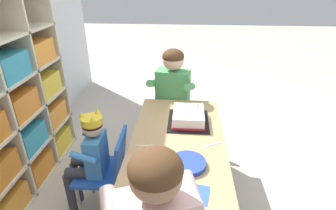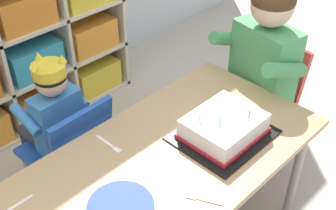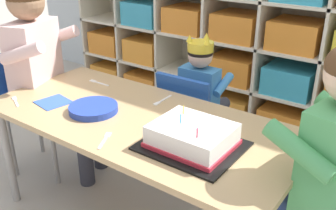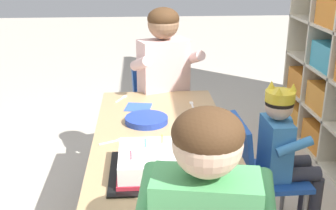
{
  "view_description": "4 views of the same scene",
  "coord_description": "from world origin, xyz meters",
  "px_view_note": "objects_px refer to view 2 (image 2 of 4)",
  "views": [
    {
      "loc": [
        -1.46,
        -0.04,
        1.61
      ],
      "look_at": [
        0.12,
        0.07,
        0.81
      ],
      "focal_mm": 28.33,
      "sensor_mm": 36.0,
      "label": 1
    },
    {
      "loc": [
        -0.75,
        -0.82,
        1.7
      ],
      "look_at": [
        0.13,
        0.03,
        0.78
      ],
      "focal_mm": 46.83,
      "sensor_mm": 36.0,
      "label": 2
    },
    {
      "loc": [
        0.98,
        -1.14,
        1.32
      ],
      "look_at": [
        0.17,
        -0.01,
        0.68
      ],
      "focal_mm": 41.11,
      "sensor_mm": 36.0,
      "label": 3
    },
    {
      "loc": [
        1.82,
        -0.1,
        1.4
      ],
      "look_at": [
        0.16,
        0.01,
        0.8
      ],
      "focal_mm": 45.62,
      "sensor_mm": 36.0,
      "label": 4
    }
  ],
  "objects_px": {
    "classroom_chair_blue": "(72,149)",
    "fork_near_child_seat": "(12,208)",
    "classroom_chair_guest_side": "(266,97)",
    "guest_at_table_side": "(254,68)",
    "fork_scattered_mid_table": "(202,199)",
    "birthday_cake_on_tray": "(224,128)",
    "child_with_crown": "(52,115)",
    "paper_plate_stack": "(121,209)",
    "fork_near_cake_tray": "(110,145)",
    "activity_table": "(150,178)"
  },
  "relations": [
    {
      "from": "classroom_chair_blue",
      "to": "fork_near_child_seat",
      "type": "relative_size",
      "value": 4.81
    },
    {
      "from": "classroom_chair_guest_side",
      "to": "guest_at_table_side",
      "type": "xyz_separation_m",
      "value": [
        -0.11,
        0.02,
        0.21
      ]
    },
    {
      "from": "fork_scattered_mid_table",
      "to": "classroom_chair_guest_side",
      "type": "bearing_deg",
      "value": 83.18
    },
    {
      "from": "guest_at_table_side",
      "to": "birthday_cake_on_tray",
      "type": "relative_size",
      "value": 2.82
    },
    {
      "from": "child_with_crown",
      "to": "paper_plate_stack",
      "type": "distance_m",
      "value": 0.69
    },
    {
      "from": "fork_near_cake_tray",
      "to": "classroom_chair_guest_side",
      "type": "bearing_deg",
      "value": -99.86
    },
    {
      "from": "activity_table",
      "to": "birthday_cake_on_tray",
      "type": "relative_size",
      "value": 3.92
    },
    {
      "from": "classroom_chair_blue",
      "to": "fork_scattered_mid_table",
      "type": "relative_size",
      "value": 5.3
    },
    {
      "from": "fork_scattered_mid_table",
      "to": "guest_at_table_side",
      "type": "bearing_deg",
      "value": 87.22
    },
    {
      "from": "classroom_chair_blue",
      "to": "child_with_crown",
      "type": "xyz_separation_m",
      "value": [
        -0.0,
        0.11,
        0.13
      ]
    },
    {
      "from": "classroom_chair_blue",
      "to": "fork_scattered_mid_table",
      "type": "xyz_separation_m",
      "value": [
        0.05,
        -0.71,
        0.2
      ]
    },
    {
      "from": "classroom_chair_blue",
      "to": "paper_plate_stack",
      "type": "height_order",
      "value": "classroom_chair_blue"
    },
    {
      "from": "fork_scattered_mid_table",
      "to": "paper_plate_stack",
      "type": "bearing_deg",
      "value": -150.92
    },
    {
      "from": "activity_table",
      "to": "birthday_cake_on_tray",
      "type": "xyz_separation_m",
      "value": [
        0.32,
        -0.07,
        0.09
      ]
    },
    {
      "from": "classroom_chair_guest_side",
      "to": "fork_scattered_mid_table",
      "type": "height_order",
      "value": "classroom_chair_guest_side"
    },
    {
      "from": "birthday_cake_on_tray",
      "to": "guest_at_table_side",
      "type": "bearing_deg",
      "value": 20.38
    },
    {
      "from": "paper_plate_stack",
      "to": "fork_near_cake_tray",
      "type": "relative_size",
      "value": 1.61
    },
    {
      "from": "activity_table",
      "to": "classroom_chair_guest_side",
      "type": "bearing_deg",
      "value": 4.22
    },
    {
      "from": "fork_near_child_seat",
      "to": "paper_plate_stack",
      "type": "bearing_deg",
      "value": -47.45
    },
    {
      "from": "child_with_crown",
      "to": "paper_plate_stack",
      "type": "xyz_separation_m",
      "value": [
        -0.17,
        -0.67,
        0.08
      ]
    },
    {
      "from": "classroom_chair_blue",
      "to": "activity_table",
      "type": "bearing_deg",
      "value": 91.24
    },
    {
      "from": "activity_table",
      "to": "fork_scattered_mid_table",
      "type": "bearing_deg",
      "value": -84.53
    },
    {
      "from": "classroom_chair_guest_side",
      "to": "fork_near_child_seat",
      "type": "distance_m",
      "value": 1.31
    },
    {
      "from": "classroom_chair_blue",
      "to": "fork_near_child_seat",
      "type": "height_order",
      "value": "classroom_chair_blue"
    },
    {
      "from": "guest_at_table_side",
      "to": "fork_scattered_mid_table",
      "type": "bearing_deg",
      "value": -56.38
    },
    {
      "from": "child_with_crown",
      "to": "fork_scattered_mid_table",
      "type": "relative_size",
      "value": 6.78
    },
    {
      "from": "birthday_cake_on_tray",
      "to": "fork_scattered_mid_table",
      "type": "xyz_separation_m",
      "value": [
        -0.3,
        -0.15,
        -0.04
      ]
    },
    {
      "from": "classroom_chair_guest_side",
      "to": "fork_scattered_mid_table",
      "type": "distance_m",
      "value": 0.9
    },
    {
      "from": "classroom_chair_guest_side",
      "to": "birthday_cake_on_tray",
      "type": "bearing_deg",
      "value": -65.18
    },
    {
      "from": "paper_plate_stack",
      "to": "fork_near_cake_tray",
      "type": "distance_m",
      "value": 0.32
    },
    {
      "from": "fork_scattered_mid_table",
      "to": "birthday_cake_on_tray",
      "type": "bearing_deg",
      "value": 90.93
    },
    {
      "from": "birthday_cake_on_tray",
      "to": "fork_near_child_seat",
      "type": "height_order",
      "value": "birthday_cake_on_tray"
    },
    {
      "from": "guest_at_table_side",
      "to": "paper_plate_stack",
      "type": "relative_size",
      "value": 4.66
    },
    {
      "from": "child_with_crown",
      "to": "fork_scattered_mid_table",
      "type": "bearing_deg",
      "value": 91.75
    },
    {
      "from": "child_with_crown",
      "to": "fork_near_cake_tray",
      "type": "distance_m",
      "value": 0.4
    },
    {
      "from": "guest_at_table_side",
      "to": "fork_near_child_seat",
      "type": "bearing_deg",
      "value": -84.72
    },
    {
      "from": "child_with_crown",
      "to": "fork_near_child_seat",
      "type": "relative_size",
      "value": 6.15
    },
    {
      "from": "fork_near_cake_tray",
      "to": "birthday_cake_on_tray",
      "type": "bearing_deg",
      "value": -129.36
    },
    {
      "from": "classroom_chair_guest_side",
      "to": "fork_near_child_seat",
      "type": "height_order",
      "value": "classroom_chair_guest_side"
    },
    {
      "from": "activity_table",
      "to": "classroom_chair_blue",
      "type": "xyz_separation_m",
      "value": [
        -0.02,
        0.48,
        -0.15
      ]
    },
    {
      "from": "classroom_chair_guest_side",
      "to": "fork_near_child_seat",
      "type": "bearing_deg",
      "value": -85.18
    },
    {
      "from": "birthday_cake_on_tray",
      "to": "fork_near_cake_tray",
      "type": "distance_m",
      "value": 0.44
    },
    {
      "from": "guest_at_table_side",
      "to": "fork_scattered_mid_table",
      "type": "height_order",
      "value": "guest_at_table_side"
    },
    {
      "from": "classroom_chair_blue",
      "to": "fork_near_child_seat",
      "type": "xyz_separation_m",
      "value": [
        -0.41,
        -0.29,
        0.2
      ]
    },
    {
      "from": "classroom_chair_guest_side",
      "to": "guest_at_table_side",
      "type": "distance_m",
      "value": 0.24
    },
    {
      "from": "classroom_chair_guest_side",
      "to": "birthday_cake_on_tray",
      "type": "height_order",
      "value": "birthday_cake_on_tray"
    },
    {
      "from": "paper_plate_stack",
      "to": "fork_near_child_seat",
      "type": "bearing_deg",
      "value": 132.2
    },
    {
      "from": "activity_table",
      "to": "fork_near_child_seat",
      "type": "relative_size",
      "value": 10.61
    },
    {
      "from": "child_with_crown",
      "to": "paper_plate_stack",
      "type": "height_order",
      "value": "child_with_crown"
    },
    {
      "from": "child_with_crown",
      "to": "fork_near_cake_tray",
      "type": "height_order",
      "value": "child_with_crown"
    }
  ]
}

